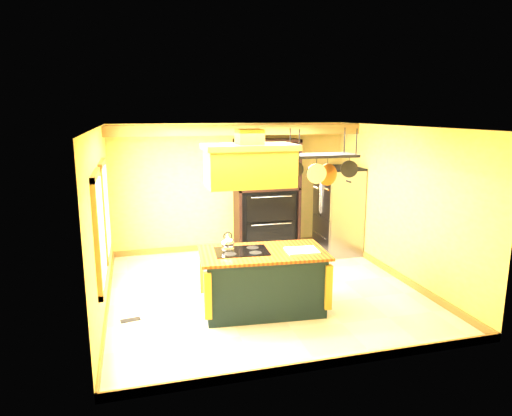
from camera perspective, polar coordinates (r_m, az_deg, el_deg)
name	(u,v)px	position (r m, az deg, el deg)	size (l,w,h in m)	color
floor	(263,290)	(7.78, 0.87, -10.20)	(5.00, 5.00, 0.00)	beige
ceiling	(263,127)	(7.21, 0.94, 10.09)	(5.00, 5.00, 0.00)	white
wall_back	(231,187)	(9.76, -3.13, 2.61)	(5.00, 0.02, 2.70)	#E7B254
wall_front	(325,259)	(5.11, 8.68, -6.30)	(5.00, 0.02, 2.70)	#E7B254
wall_left	(101,221)	(7.13, -18.82, -1.55)	(0.02, 5.00, 2.70)	#E7B254
wall_right	(400,204)	(8.40, 17.53, 0.53)	(0.02, 5.00, 2.70)	#E7B254
ceiling_beam	(239,130)	(8.86, -2.13, 9.73)	(5.00, 0.15, 0.20)	olive
window_near	(100,231)	(6.34, -18.96, -2.74)	(0.06, 1.06, 1.56)	olive
window_far	(105,209)	(7.70, -18.32, -0.16)	(0.06, 1.06, 1.56)	olive
kitchen_island	(263,280)	(6.89, 0.84, -9.03)	(1.94, 1.18, 1.11)	black
range_hood	(250,163)	(6.41, -0.82, 5.61)	(1.29, 0.73, 0.80)	olive
pot_rack	(322,162)	(6.77, 8.31, 5.77)	(1.03, 0.48, 0.85)	black
refrigerator	(338,212)	(9.70, 10.21, -0.54)	(0.77, 0.91, 1.78)	gray
hutch	(266,208)	(9.77, 1.30, 0.02)	(1.34, 0.61, 2.38)	black
floor_register	(131,320)	(6.98, -15.42, -13.33)	(0.28, 0.12, 0.01)	black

